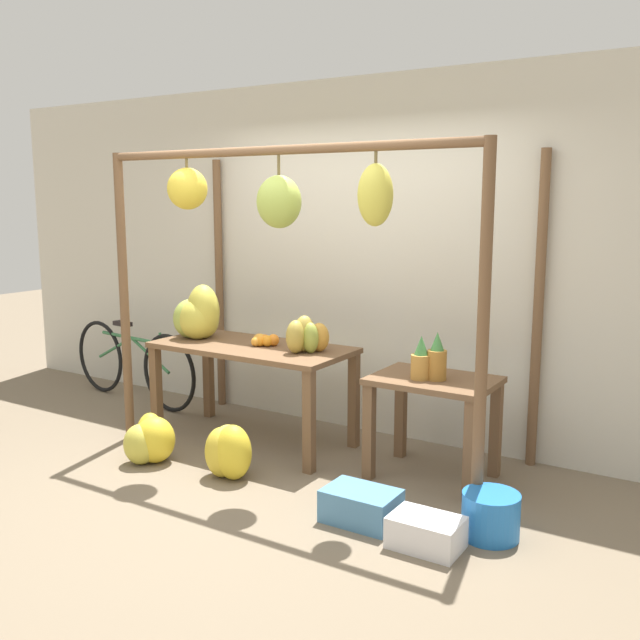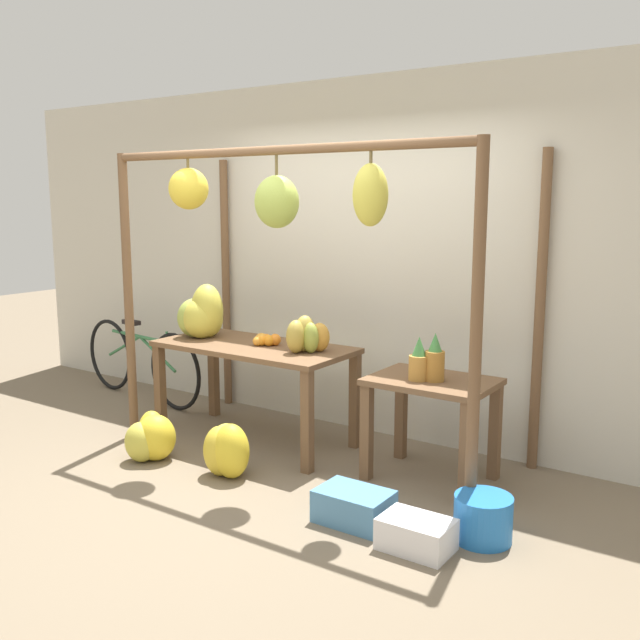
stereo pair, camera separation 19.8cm
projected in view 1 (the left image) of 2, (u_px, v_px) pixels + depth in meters
The scene contains 15 objects.
ground_plane at pixel (244, 493), 4.59m from camera, with size 20.00×20.00×0.00m, color #756651.
shop_wall_back at pixel (364, 259), 5.67m from camera, with size 8.00×0.08×2.80m.
stall_awning at pixel (288, 235), 4.81m from camera, with size 2.91×1.29×2.21m.
display_table_main at pixel (252, 359), 5.46m from camera, with size 1.54×0.72×0.77m.
display_table_side at pixel (433, 401), 4.77m from camera, with size 0.81×0.59×0.70m.
banana_pile_on_table at pixel (199, 316), 5.68m from camera, with size 0.47×0.44×0.43m.
orange_pile at pixel (263, 340), 5.40m from camera, with size 0.20×0.17×0.09m.
pineapple_cluster at pixel (429, 360), 4.68m from camera, with size 0.23×0.17×0.32m.
banana_pile_ground_left at pixel (150, 440), 5.11m from camera, with size 0.43×0.39×0.34m.
banana_pile_ground_right at pixel (228, 452), 4.82m from camera, with size 0.39×0.35×0.38m.
fruit_crate_white at pixel (361, 506), 4.17m from camera, with size 0.43×0.29×0.19m.
blue_bucket at pixel (491, 515), 3.98m from camera, with size 0.32×0.32×0.26m.
parked_bicycle at pixel (133, 363), 6.62m from camera, with size 1.74×0.26×0.74m.
papaya_pile at pixel (306, 336), 5.16m from camera, with size 0.29×0.32×0.27m.
fruit_crate_purple at pixel (426, 532), 3.86m from camera, with size 0.39×0.26×0.18m.
Camera 1 is at (2.72, -3.41, 1.88)m, focal length 40.00 mm.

